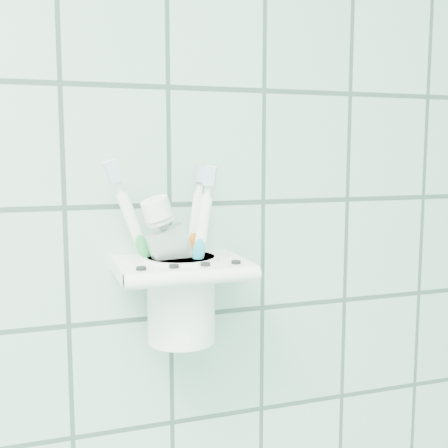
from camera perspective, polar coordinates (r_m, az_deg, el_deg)
name	(u,v)px	position (r m, az deg, el deg)	size (l,w,h in m)	color
holder_bracket	(181,269)	(0.58, -4.41, -4.54)	(0.13, 0.11, 0.04)	white
cup	(181,295)	(0.59, -4.37, -7.22)	(0.08, 0.08, 0.09)	white
toothbrush_pink	(174,240)	(0.60, -5.11, -1.65)	(0.07, 0.02, 0.19)	white
toothbrush_blue	(181,247)	(0.59, -4.41, -2.30)	(0.04, 0.04, 0.18)	white
toothbrush_orange	(186,251)	(0.57, -3.85, -2.79)	(0.04, 0.02, 0.18)	white
toothpaste_tube	(197,250)	(0.59, -2.78, -2.66)	(0.08, 0.04, 0.16)	silver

